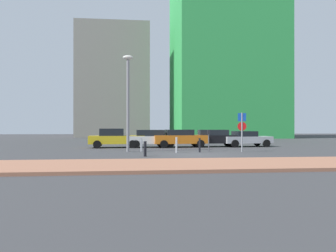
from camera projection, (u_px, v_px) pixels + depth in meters
ground_plane at (195, 155)px, 20.06m from camera, size 120.00×120.00×0.00m
sidewalk_brick at (221, 164)px, 14.19m from camera, size 40.00×4.42×0.14m
parked_car_yellow at (116, 138)px, 26.83m from camera, size 4.60×2.11×1.58m
parked_car_white at (150, 138)px, 27.24m from camera, size 4.54×2.09×1.47m
parked_car_orange at (180, 138)px, 27.40m from camera, size 4.66×2.34×1.49m
parked_car_black at (214, 138)px, 27.98m from camera, size 4.55×2.12×1.47m
parked_car_silver at (246, 139)px, 28.09m from camera, size 4.30×2.21×1.35m
parking_sign_post at (242, 127)px, 22.12m from camera, size 0.60×0.13×2.69m
parking_meter at (209, 138)px, 22.62m from camera, size 0.18×0.14×1.49m
street_lamp at (128, 95)px, 22.29m from camera, size 0.70×0.36×6.66m
traffic_bollard_near at (145, 149)px, 18.74m from camera, size 0.17×0.17×0.88m
traffic_bollard_mid at (176, 145)px, 21.45m from camera, size 0.13×0.13×1.03m
traffic_bollard_far at (200, 145)px, 21.87m from camera, size 0.13×0.13×0.96m
traffic_bollard_edge at (141, 145)px, 22.56m from camera, size 0.16×0.16×0.91m
building_colorful_midrise at (224, 60)px, 54.55m from camera, size 16.82×15.48×26.20m
building_under_construction at (114, 83)px, 57.68m from camera, size 12.32×10.06×19.30m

